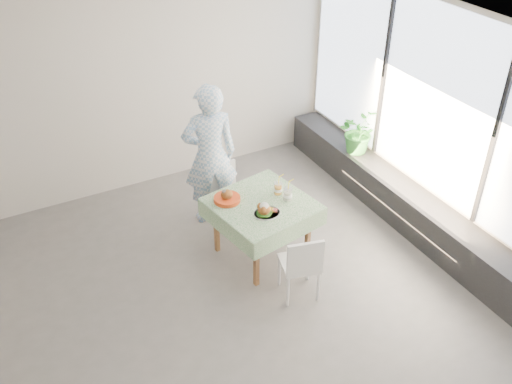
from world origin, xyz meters
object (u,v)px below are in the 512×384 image
chair_near (299,276)px  diner (210,155)px  juice_cup_orange (278,189)px  chair_far (228,207)px  potted_plant (357,131)px  cafe_table (262,223)px  main_dish (266,211)px

chair_near → diner: (-0.24, 1.73, 0.68)m
chair_near → juice_cup_orange: size_ratio=2.89×
chair_far → chair_near: (0.11, -1.52, 0.01)m
chair_far → potted_plant: potted_plant is taller
chair_near → diner: bearing=98.0°
chair_near → juice_cup_orange: juice_cup_orange is taller
cafe_table → main_dish: bearing=-108.6°
diner → potted_plant: (2.12, -0.14, -0.13)m
chair_near → juice_cup_orange: 1.04m
potted_plant → main_dish: bearing=-152.8°
juice_cup_orange → potted_plant: (1.66, 0.73, -0.00)m
juice_cup_orange → potted_plant: bearing=23.7°
cafe_table → potted_plant: bearing=22.8°
chair_far → juice_cup_orange: (0.33, -0.66, 0.56)m
chair_far → potted_plant: size_ratio=1.32×
chair_far → chair_near: chair_near is taller
chair_near → main_dish: bearing=100.7°
chair_near → potted_plant: size_ratio=1.35×
chair_near → main_dish: main_dish is taller
main_dish → diner: bearing=96.7°
chair_near → potted_plant: potted_plant is taller
chair_far → chair_near: bearing=-85.7°
cafe_table → potted_plant: size_ratio=1.98×
cafe_table → diner: (-0.21, 0.95, 0.47)m
cafe_table → chair_far: (-0.08, 0.74, -0.21)m
diner → main_dish: bearing=106.9°
main_dish → cafe_table: bearing=71.4°
diner → main_dish: size_ratio=6.06×
chair_near → juice_cup_orange: (0.22, 0.86, 0.55)m
chair_far → chair_near: 1.52m
main_dish → chair_near: bearing=-79.3°
juice_cup_orange → chair_far: bearing=116.4°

